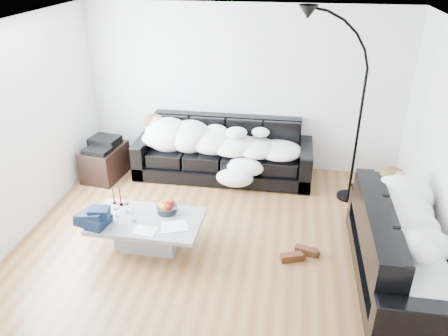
# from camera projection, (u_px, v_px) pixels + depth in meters

# --- Properties ---
(ground) EXTENTS (5.00, 5.00, 0.00)m
(ground) POSITION_uv_depth(u_px,v_px,m) (220.00, 243.00, 5.47)
(ground) COLOR brown
(ground) RESTS_ON ground
(wall_back) EXTENTS (5.00, 0.02, 2.60)m
(wall_back) POSITION_uv_depth(u_px,v_px,m) (243.00, 90.00, 6.86)
(wall_back) COLOR silver
(wall_back) RESTS_ON ground
(wall_left) EXTENTS (0.02, 4.50, 2.60)m
(wall_left) POSITION_uv_depth(u_px,v_px,m) (14.00, 135.00, 5.23)
(wall_left) COLOR silver
(wall_left) RESTS_ON ground
(ceiling) EXTENTS (5.00, 5.00, 0.00)m
(ceiling) POSITION_uv_depth(u_px,v_px,m) (219.00, 28.00, 4.29)
(ceiling) COLOR white
(ceiling) RESTS_ON ground
(sofa_back) EXTENTS (2.76, 0.96, 0.90)m
(sofa_back) POSITION_uv_depth(u_px,v_px,m) (223.00, 150.00, 6.88)
(sofa_back) COLOR black
(sofa_back) RESTS_ON ground
(sofa_right) EXTENTS (0.95, 2.21, 0.90)m
(sofa_right) POSITION_uv_depth(u_px,v_px,m) (405.00, 247.00, 4.66)
(sofa_right) COLOR black
(sofa_right) RESTS_ON ground
(sleeper_back) EXTENTS (2.33, 0.81, 0.47)m
(sleeper_back) POSITION_uv_depth(u_px,v_px,m) (223.00, 139.00, 6.74)
(sleeper_back) COLOR white
(sleeper_back) RESTS_ON sofa_back
(sleeper_right) EXTENTS (0.80, 1.90, 0.46)m
(sleeper_right) POSITION_uv_depth(u_px,v_px,m) (409.00, 232.00, 4.57)
(sleeper_right) COLOR white
(sleeper_right) RESTS_ON sofa_right
(teal_cushion) EXTENTS (0.42, 0.38, 0.20)m
(teal_cushion) POSITION_uv_depth(u_px,v_px,m) (392.00, 193.00, 5.15)
(teal_cushion) COLOR #0C5A39
(teal_cushion) RESTS_ON sofa_right
(coffee_table) EXTENTS (1.33, 0.79, 0.38)m
(coffee_table) POSITION_uv_depth(u_px,v_px,m) (148.00, 232.00, 5.33)
(coffee_table) COLOR #939699
(coffee_table) RESTS_ON ground
(fruit_bowl) EXTENTS (0.30, 0.30, 0.15)m
(fruit_bowl) POSITION_uv_depth(u_px,v_px,m) (167.00, 207.00, 5.36)
(fruit_bowl) COLOR white
(fruit_bowl) RESTS_ON coffee_table
(wine_glass_a) EXTENTS (0.09, 0.09, 0.19)m
(wine_glass_a) POSITION_uv_depth(u_px,v_px,m) (127.00, 206.00, 5.34)
(wine_glass_a) COLOR white
(wine_glass_a) RESTS_ON coffee_table
(wine_glass_b) EXTENTS (0.07, 0.07, 0.17)m
(wine_glass_b) POSITION_uv_depth(u_px,v_px,m) (116.00, 211.00, 5.26)
(wine_glass_b) COLOR white
(wine_glass_b) RESTS_ON coffee_table
(wine_glass_c) EXTENTS (0.09, 0.09, 0.18)m
(wine_glass_c) POSITION_uv_depth(u_px,v_px,m) (133.00, 215.00, 5.17)
(wine_glass_c) COLOR white
(wine_glass_c) RESTS_ON coffee_table
(candle_left) EXTENTS (0.05, 0.05, 0.23)m
(candle_left) POSITION_uv_depth(u_px,v_px,m) (114.00, 196.00, 5.51)
(candle_left) COLOR maroon
(candle_left) RESTS_ON coffee_table
(candle_right) EXTENTS (0.06, 0.06, 0.26)m
(candle_right) POSITION_uv_depth(u_px,v_px,m) (120.00, 196.00, 5.47)
(candle_right) COLOR maroon
(candle_right) RESTS_ON coffee_table
(newspaper_a) EXTENTS (0.37, 0.32, 0.01)m
(newspaper_a) POSITION_uv_depth(u_px,v_px,m) (175.00, 226.00, 5.10)
(newspaper_a) COLOR silver
(newspaper_a) RESTS_ON coffee_table
(newspaper_b) EXTENTS (0.29, 0.22, 0.01)m
(newspaper_b) POSITION_uv_depth(u_px,v_px,m) (145.00, 230.00, 5.03)
(newspaper_b) COLOR silver
(newspaper_b) RESTS_ON coffee_table
(navy_jacket) EXTENTS (0.40, 0.34, 0.19)m
(navy_jacket) POSITION_uv_depth(u_px,v_px,m) (94.00, 214.00, 5.04)
(navy_jacket) COLOR black
(navy_jacket) RESTS_ON coffee_table
(shoes) EXTENTS (0.49, 0.38, 0.10)m
(shoes) POSITION_uv_depth(u_px,v_px,m) (298.00, 254.00, 5.19)
(shoes) COLOR #472311
(shoes) RESTS_ON ground
(av_cabinet) EXTENTS (0.60, 0.80, 0.51)m
(av_cabinet) POSITION_uv_depth(u_px,v_px,m) (105.00, 162.00, 6.93)
(av_cabinet) COLOR black
(av_cabinet) RESTS_ON ground
(stereo) EXTENTS (0.49, 0.41, 0.13)m
(stereo) POSITION_uv_depth(u_px,v_px,m) (102.00, 144.00, 6.78)
(stereo) COLOR black
(stereo) RESTS_ON av_cabinet
(floor_lamp) EXTENTS (0.91, 0.53, 2.35)m
(floor_lamp) POSITION_uv_depth(u_px,v_px,m) (359.00, 123.00, 5.92)
(floor_lamp) COLOR black
(floor_lamp) RESTS_ON ground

